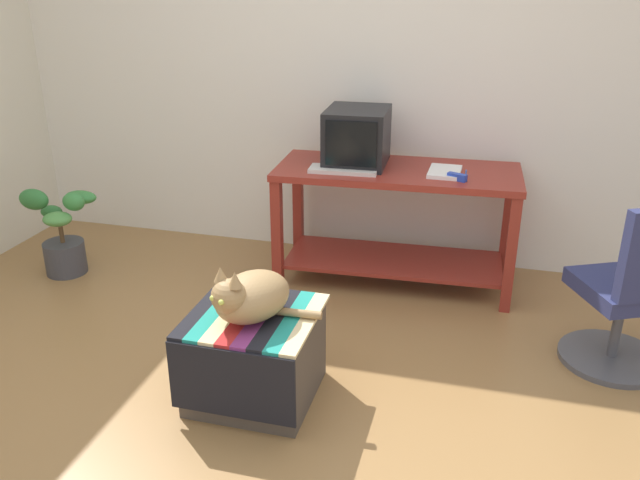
% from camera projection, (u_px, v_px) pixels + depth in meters
% --- Properties ---
extents(ground_plane, '(14.00, 14.00, 0.00)m').
position_uv_depth(ground_plane, '(253.00, 427.00, 2.88)').
color(ground_plane, olive).
extents(back_wall, '(8.00, 0.10, 2.60)m').
position_uv_depth(back_wall, '(358.00, 60.00, 4.21)').
color(back_wall, silver).
rests_on(back_wall, ground_plane).
extents(desk, '(1.47, 0.67, 0.74)m').
position_uv_depth(desk, '(396.00, 206.00, 4.03)').
color(desk, maroon).
rests_on(desk, ground_plane).
extents(tv_monitor, '(0.38, 0.44, 0.34)m').
position_uv_depth(tv_monitor, '(357.00, 137.00, 3.97)').
color(tv_monitor, black).
rests_on(tv_monitor, desk).
extents(keyboard, '(0.41, 0.18, 0.02)m').
position_uv_depth(keyboard, '(343.00, 170.00, 3.88)').
color(keyboard, beige).
rests_on(keyboard, desk).
extents(book, '(0.18, 0.26, 0.02)m').
position_uv_depth(book, '(445.00, 172.00, 3.84)').
color(book, white).
rests_on(book, desk).
extents(ottoman_with_blanket, '(0.56, 0.57, 0.42)m').
position_uv_depth(ottoman_with_blanket, '(254.00, 356.00, 3.02)').
color(ottoman_with_blanket, '#4C4238').
rests_on(ottoman_with_blanket, ground_plane).
extents(cat, '(0.50, 0.45, 0.29)m').
position_uv_depth(cat, '(249.00, 296.00, 2.86)').
color(cat, '#9E7A4C').
rests_on(cat, ottoman_with_blanket).
extents(potted_plant, '(0.43, 0.38, 0.58)m').
position_uv_depth(potted_plant, '(62.00, 236.00, 4.24)').
color(potted_plant, '#3D3D42').
rests_on(potted_plant, ground_plane).
extents(office_chair, '(0.56, 0.56, 0.89)m').
position_uv_depth(office_chair, '(631.00, 298.00, 3.17)').
color(office_chair, '#4C4C51').
rests_on(office_chair, ground_plane).
extents(stapler, '(0.12, 0.07, 0.04)m').
position_uv_depth(stapler, '(457.00, 177.00, 3.72)').
color(stapler, '#2342B7').
rests_on(stapler, desk).
extents(pen, '(0.01, 0.14, 0.01)m').
position_uv_depth(pen, '(466.00, 174.00, 3.84)').
color(pen, '#2351B2').
rests_on(pen, desk).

